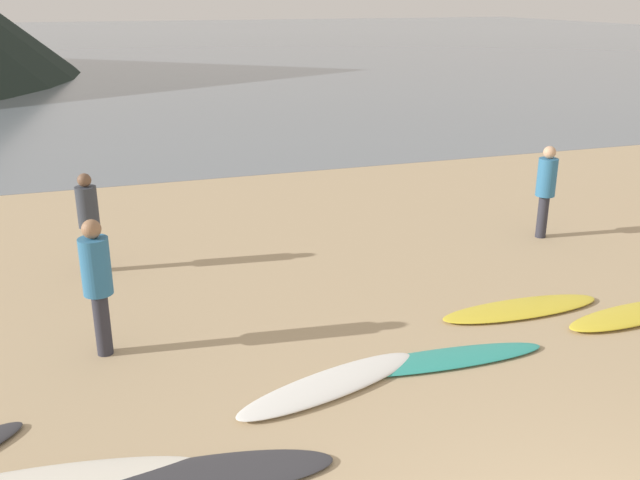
{
  "coord_description": "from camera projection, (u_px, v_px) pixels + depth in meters",
  "views": [
    {
      "loc": [
        -3.14,
        -2.59,
        4.09
      ],
      "look_at": [
        -0.06,
        6.73,
        0.6
      ],
      "focal_mm": 39.07,
      "sensor_mm": 36.0,
      "label": 1
    }
  ],
  "objects": [
    {
      "name": "surfboard_6",
      "position": [
        521.0,
        308.0,
        9.47
      ],
      "size": [
        2.37,
        0.61,
        0.08
      ],
      "primitive_type": "ellipsoid",
      "rotation": [
        0.0,
        0.0,
        0.0
      ],
      "color": "yellow",
      "rests_on": "ground"
    },
    {
      "name": "surfboard_5",
      "position": [
        440.0,
        360.0,
        8.17
      ],
      "size": [
        2.65,
        0.61,
        0.06
      ],
      "primitive_type": "ellipsoid",
      "rotation": [
        0.0,
        0.0,
        -0.05
      ],
      "color": "teal",
      "rests_on": "ground"
    },
    {
      "name": "ocean_water",
      "position": [
        119.0,
        42.0,
        61.12
      ],
      "size": [
        140.0,
        100.0,
        0.01
      ],
      "primitive_type": "cube",
      "color": "slate",
      "rests_on": "ground"
    },
    {
      "name": "person_2",
      "position": [
        88.0,
        215.0,
        10.54
      ],
      "size": [
        0.32,
        0.32,
        1.56
      ],
      "rotation": [
        0.0,
        0.0,
        0.53
      ],
      "color": "#2D2D38",
      "rests_on": "ground"
    },
    {
      "name": "surfboard_3",
      "position": [
        207.0,
        476.0,
        6.19
      ],
      "size": [
        2.36,
        0.83,
        0.07
      ],
      "primitive_type": "ellipsoid",
      "rotation": [
        0.0,
        0.0,
        -0.1
      ],
      "color": "#333338",
      "rests_on": "ground"
    },
    {
      "name": "ground_plane",
      "position": [
        270.0,
        220.0,
        13.6
      ],
      "size": [
        120.0,
        120.0,
        0.2
      ],
      "primitive_type": "cube",
      "color": "tan",
      "rests_on": "ground"
    },
    {
      "name": "person_0",
      "position": [
        97.0,
        277.0,
        8.04
      ],
      "size": [
        0.34,
        0.34,
        1.69
      ],
      "rotation": [
        0.0,
        0.0,
        5.59
      ],
      "color": "#2D2D38",
      "rests_on": "ground"
    },
    {
      "name": "surfboard_4",
      "position": [
        330.0,
        384.0,
        7.62
      ],
      "size": [
        2.39,
        1.2,
        0.09
      ],
      "primitive_type": "ellipsoid",
      "rotation": [
        0.0,
        0.0,
        0.29
      ],
      "color": "white",
      "rests_on": "ground"
    },
    {
      "name": "person_1",
      "position": [
        546.0,
        184.0,
        12.04
      ],
      "size": [
        0.33,
        0.33,
        1.64
      ],
      "rotation": [
        0.0,
        0.0,
        2.85
      ],
      "color": "#2D2D38",
      "rests_on": "ground"
    },
    {
      "name": "surfboard_7",
      "position": [
        632.0,
        315.0,
        9.26
      ],
      "size": [
        2.15,
        0.77,
        0.09
      ],
      "primitive_type": "ellipsoid",
      "rotation": [
        0.0,
        0.0,
        0.11
      ],
      "color": "yellow",
      "rests_on": "ground"
    }
  ]
}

